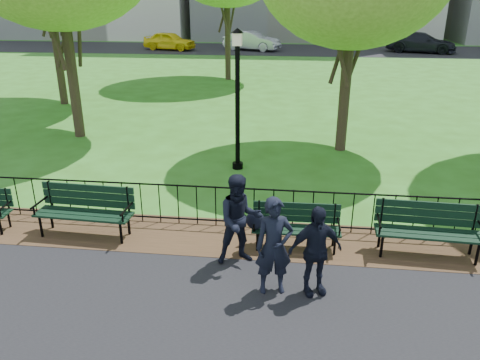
# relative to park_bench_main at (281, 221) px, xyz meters

# --- Properties ---
(ground) EXTENTS (120.00, 120.00, 0.00)m
(ground) POSITION_rel_park_bench_main_xyz_m (-0.39, -1.25, -0.57)
(ground) COLOR #31641A
(dirt_strip) EXTENTS (60.00, 1.60, 0.01)m
(dirt_strip) POSITION_rel_park_bench_main_xyz_m (-0.39, 0.25, -0.56)
(dirt_strip) COLOR #362716
(dirt_strip) RESTS_ON ground
(far_street) EXTENTS (70.00, 9.00, 0.01)m
(far_street) POSITION_rel_park_bench_main_xyz_m (-0.39, 33.75, -0.57)
(far_street) COLOR black
(far_street) RESTS_ON ground
(iron_fence) EXTENTS (24.06, 0.06, 1.00)m
(iron_fence) POSITION_rel_park_bench_main_xyz_m (-0.39, 0.75, -0.07)
(iron_fence) COLOR black
(iron_fence) RESTS_ON ground
(park_bench_main) EXTENTS (1.78, 0.54, 0.94)m
(park_bench_main) POSITION_rel_park_bench_main_xyz_m (0.00, 0.00, 0.00)
(park_bench_main) COLOR black
(park_bench_main) RESTS_ON ground
(park_bench_left_a) EXTENTS (1.97, 0.69, 1.10)m
(park_bench_left_a) POSITION_rel_park_bench_main_xyz_m (-3.92, 0.10, 0.06)
(park_bench_left_a) COLOR black
(park_bench_left_a) RESTS_ON ground
(park_bench_right_a) EXTENTS (1.94, 0.69, 1.08)m
(park_bench_right_a) POSITION_rel_park_bench_main_xyz_m (2.70, 0.10, 0.05)
(park_bench_right_a) COLOR black
(park_bench_right_a) RESTS_ON ground
(lamppost) EXTENTS (0.34, 0.34, 3.76)m
(lamppost) POSITION_rel_park_bench_main_xyz_m (-1.36, 4.26, 1.48)
(lamppost) COLOR black
(lamppost) RESTS_ON ground
(person_left) EXTENTS (0.67, 0.52, 1.65)m
(person_left) POSITION_rel_park_bench_main_xyz_m (-0.07, -1.43, 0.27)
(person_left) COLOR black
(person_left) RESTS_ON asphalt_path
(person_mid) EXTENTS (0.91, 0.67, 1.68)m
(person_mid) POSITION_rel_park_bench_main_xyz_m (-0.72, -0.59, 0.28)
(person_mid) COLOR black
(person_mid) RESTS_ON asphalt_path
(person_right) EXTENTS (0.97, 0.66, 1.54)m
(person_right) POSITION_rel_park_bench_main_xyz_m (0.58, -1.39, 0.21)
(person_right) COLOR black
(person_right) RESTS_ON asphalt_path
(taxi) EXTENTS (4.71, 2.69, 1.51)m
(taxi) POSITION_rel_park_bench_main_xyz_m (-10.68, 32.29, 0.19)
(taxi) COLOR yellow
(taxi) RESTS_ON far_street
(sedan_silver) EXTENTS (5.05, 3.12, 1.57)m
(sedan_silver) POSITION_rel_park_bench_main_xyz_m (-3.69, 32.77, 0.23)
(sedan_silver) COLOR #B5B9BD
(sedan_silver) RESTS_ON far_street
(sedan_dark) EXTENTS (5.88, 3.64, 1.59)m
(sedan_dark) POSITION_rel_park_bench_main_xyz_m (10.10, 32.95, 0.23)
(sedan_dark) COLOR black
(sedan_dark) RESTS_ON far_street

